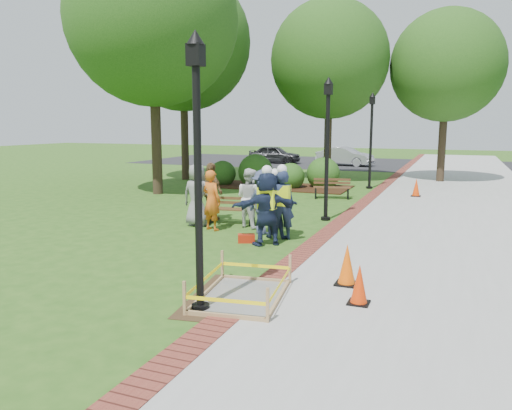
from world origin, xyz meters
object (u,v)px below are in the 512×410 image
at_px(cone_front, 359,285).
at_px(hivis_worker_a, 267,206).
at_px(hivis_worker_b, 282,202).
at_px(bench_near, 232,215).
at_px(wet_concrete_pad, 242,285).
at_px(hivis_worker_c, 274,203).
at_px(lamp_near, 198,153).

height_order(cone_front, hivis_worker_a, hivis_worker_a).
xyz_separation_m(cone_front, hivis_worker_b, (-2.70, 3.94, 0.62)).
xyz_separation_m(bench_near, cone_front, (4.69, -5.25, 0.08)).
bearing_deg(wet_concrete_pad, bench_near, 116.29).
xyz_separation_m(hivis_worker_a, hivis_worker_b, (0.13, 0.72, -0.01)).
xyz_separation_m(bench_near, hivis_worker_b, (1.99, -1.31, 0.70)).
height_order(hivis_worker_a, hivis_worker_b, hivis_worker_a).
bearing_deg(hivis_worker_b, hivis_worker_a, -100.19).
distance_m(hivis_worker_b, hivis_worker_c, 0.26).
xyz_separation_m(wet_concrete_pad, bench_near, (-2.81, 5.69, 0.01)).
height_order(wet_concrete_pad, lamp_near, lamp_near).
height_order(wet_concrete_pad, hivis_worker_c, hivis_worker_c).
relative_size(bench_near, cone_front, 2.17).
bearing_deg(hivis_worker_a, hivis_worker_b, 79.81).
xyz_separation_m(bench_near, hivis_worker_a, (1.86, -2.03, 0.71)).
relative_size(bench_near, lamp_near, 0.35).
bearing_deg(wet_concrete_pad, cone_front, 13.14).
bearing_deg(hivis_worker_c, cone_front, -54.11).
distance_m(bench_near, hivis_worker_c, 2.23).
bearing_deg(cone_front, hivis_worker_c, 125.89).
distance_m(wet_concrete_pad, hivis_worker_a, 3.85).
xyz_separation_m(wet_concrete_pad, cone_front, (1.88, 0.44, 0.09)).
bearing_deg(hivis_worker_c, hivis_worker_b, -24.36).
bearing_deg(lamp_near, cone_front, 27.46).
xyz_separation_m(lamp_near, hivis_worker_a, (-0.55, 4.40, -1.52)).
relative_size(wet_concrete_pad, lamp_near, 0.59).
xyz_separation_m(wet_concrete_pad, hivis_worker_c, (-1.05, 4.49, 0.66)).
bearing_deg(bench_near, hivis_worker_c, -34.31).
bearing_deg(cone_front, hivis_worker_a, 131.26).
height_order(bench_near, hivis_worker_b, hivis_worker_b).
bearing_deg(hivis_worker_b, bench_near, 146.76).
relative_size(hivis_worker_a, hivis_worker_c, 1.08).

